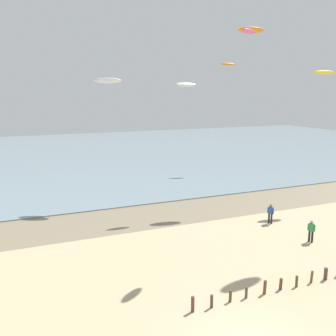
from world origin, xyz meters
TOP-DOWN VIEW (x-y plane):
  - wet_sand_strip at (0.00, 19.15)m, footprint 120.00×6.93m
  - sea at (0.00, 57.62)m, footprint 160.00×70.00m
  - person_nearest_camera at (11.22, 8.38)m, footprint 0.37×0.50m
  - person_mid_beach at (11.11, 13.05)m, footprint 0.38×0.49m
  - kite_aloft_0 at (14.17, 21.28)m, footprint 2.93×1.49m
  - kite_aloft_1 at (6.39, 10.43)m, footprint 1.86×1.63m
  - kite_aloft_2 at (0.63, 25.85)m, footprint 2.95×2.25m
  - kite_aloft_3 at (20.06, 17.16)m, footprint 2.45×1.12m
  - kite_aloft_5 at (6.52, 20.24)m, footprint 2.01×0.73m
  - kite_aloft_7 at (20.90, 36.21)m, footprint 2.21×1.16m

SIDE VIEW (x-z plane):
  - wet_sand_strip at x=0.00m, z-range 0.00..0.01m
  - sea at x=0.00m, z-range 0.00..0.10m
  - person_nearest_camera at x=11.22m, z-range 0.06..1.77m
  - person_mid_beach at x=11.11m, z-range 0.06..1.77m
  - kite_aloft_5 at x=6.52m, z-range 11.49..12.07m
  - kite_aloft_2 at x=0.63m, z-range 11.82..12.59m
  - kite_aloft_3 at x=20.06m, z-range 12.76..13.23m
  - kite_aloft_7 at x=20.90m, z-range 14.76..15.21m
  - kite_aloft_1 at x=6.39m, z-range 14.99..15.34m
  - kite_aloft_0 at x=14.17m, z-range 16.75..17.55m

